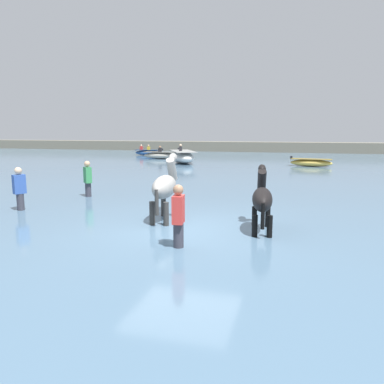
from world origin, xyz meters
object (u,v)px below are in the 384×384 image
(horse_trailing_black, at_px, (262,201))
(boat_distant_east, at_px, (311,163))
(boat_far_inshore, at_px, (183,157))
(person_spectator_far, at_px, (88,183))
(horse_lead_grey, at_px, (165,188))
(person_onlooker_right, at_px, (20,194))
(person_wading_mid, at_px, (178,224))
(boat_far_offshore, at_px, (149,152))
(boat_distant_west, at_px, (160,155))

(horse_trailing_black, relative_size, boat_distant_east, 0.69)
(horse_trailing_black, xyz_separation_m, boat_far_inshore, (-7.09, 16.84, -0.27))
(person_spectator_far, bearing_deg, horse_lead_grey, -33.52)
(horse_lead_grey, distance_m, person_onlooker_right, 4.37)
(horse_lead_grey, bearing_deg, boat_distant_east, 76.12)
(person_wading_mid, distance_m, person_onlooker_right, 5.75)
(boat_distant_east, relative_size, person_onlooker_right, 1.64)
(boat_far_inshore, xyz_separation_m, person_wading_mid, (5.66, -18.50, 0.05))
(boat_far_offshore, distance_m, person_spectator_far, 21.96)
(boat_distant_east, bearing_deg, horse_lead_grey, -103.88)
(boat_far_inshore, bearing_deg, person_wading_mid, -72.98)
(person_wading_mid, bearing_deg, boat_distant_west, 111.58)
(boat_far_inshore, relative_size, person_wading_mid, 2.61)
(horse_lead_grey, bearing_deg, person_wading_mid, -63.93)
(horse_trailing_black, bearing_deg, horse_lead_grey, 170.53)
(horse_trailing_black, bearing_deg, boat_distant_west, 116.55)
(boat_far_offshore, distance_m, boat_distant_west, 4.55)
(horse_trailing_black, height_order, boat_far_offshore, horse_trailing_black)
(person_wading_mid, bearing_deg, horse_trailing_black, 49.41)
(boat_far_inshore, distance_m, boat_distant_east, 8.64)
(horse_trailing_black, distance_m, person_onlooker_right, 6.82)
(boat_distant_west, distance_m, person_wading_mid, 23.39)
(boat_far_inshore, distance_m, person_spectator_far, 14.01)
(person_spectator_far, bearing_deg, person_onlooker_right, -104.87)
(horse_trailing_black, relative_size, boat_distant_west, 0.67)
(boat_distant_east, xyz_separation_m, person_spectator_far, (-7.68, -13.67, 0.23))
(person_onlooker_right, bearing_deg, boat_far_inshore, 91.00)
(horse_lead_grey, relative_size, boat_distant_east, 0.76)
(horse_lead_grey, bearing_deg, person_spectator_far, 146.48)
(boat_far_offshore, relative_size, person_spectator_far, 1.66)
(horse_lead_grey, bearing_deg, horse_trailing_black, -9.47)
(horse_trailing_black, relative_size, boat_far_offshore, 0.68)
(boat_far_inshore, bearing_deg, boat_distant_west, 132.15)
(horse_trailing_black, xyz_separation_m, boat_far_offshore, (-12.56, 23.86, -0.42))
(boat_far_inshore, distance_m, person_wading_mid, 19.35)
(boat_distant_east, bearing_deg, boat_distant_west, 162.91)
(boat_distant_east, distance_m, boat_distant_west, 12.11)
(boat_far_offshore, xyz_separation_m, person_wading_mid, (11.13, -25.53, 0.20))
(horse_lead_grey, xyz_separation_m, person_wading_mid, (1.02, -2.08, -0.34))
(boat_distant_east, relative_size, person_spectator_far, 1.64)
(person_onlooker_right, bearing_deg, horse_trailing_black, -3.09)
(boat_distant_west, relative_size, person_wading_mid, 1.68)
(boat_distant_west, bearing_deg, horse_lead_grey, -68.91)
(boat_far_offshore, distance_m, person_wading_mid, 27.85)
(person_spectator_far, height_order, person_wading_mid, same)
(boat_distant_east, bearing_deg, person_wading_mid, -99.26)
(boat_distant_west, distance_m, person_onlooker_right, 19.98)
(boat_far_inshore, relative_size, person_onlooker_right, 2.61)
(person_wading_mid, bearing_deg, horse_lead_grey, 116.07)
(boat_distant_west, height_order, person_wading_mid, person_wading_mid)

